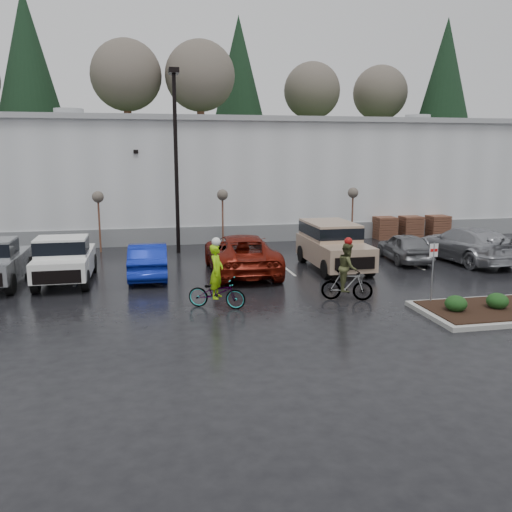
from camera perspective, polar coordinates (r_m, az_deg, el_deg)
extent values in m
plane|color=black|center=(17.88, 7.48, -6.12)|extent=(120.00, 120.00, 0.00)
cube|color=silver|center=(38.57, -3.29, 8.40)|extent=(60.00, 15.00, 7.00)
cube|color=slate|center=(31.45, -1.18, 2.34)|extent=(60.00, 0.12, 1.00)
cube|color=#999B9E|center=(38.58, -3.35, 13.68)|extent=(60.50, 15.50, 0.30)
cube|color=#1D3817|center=(61.42, -6.53, 8.84)|extent=(80.00, 25.00, 6.00)
cylinder|color=black|center=(28.17, -8.40, 9.39)|extent=(0.20, 0.20, 9.00)
cube|color=black|center=(28.42, -8.67, 18.70)|extent=(0.50, 1.00, 0.25)
cylinder|color=#553022|center=(29.45, -16.15, 3.08)|extent=(0.10, 0.10, 2.80)
sphere|color=#534C42|center=(29.29, -16.31, 5.99)|extent=(0.60, 0.60, 0.60)
cylinder|color=#553022|center=(29.66, -3.52, 3.55)|extent=(0.10, 0.10, 2.80)
sphere|color=#534C42|center=(29.51, -3.55, 6.44)|extent=(0.60, 0.60, 0.60)
cylinder|color=#553022|center=(31.61, 10.09, 3.86)|extent=(0.10, 0.10, 2.80)
sphere|color=#534C42|center=(31.47, 10.18, 6.57)|extent=(0.60, 0.60, 0.60)
cube|color=#553022|center=(33.61, 13.38, 2.90)|extent=(1.20, 1.20, 1.35)
cube|color=#553022|center=(34.37, 15.95, 2.95)|extent=(1.20, 1.20, 1.35)
cube|color=#553022|center=(35.24, 18.55, 2.99)|extent=(1.20, 1.20, 1.35)
ellipsoid|color=#133714|center=(18.60, 20.30, -4.72)|extent=(0.70, 0.70, 0.52)
ellipsoid|color=#133714|center=(19.43, 24.07, -4.34)|extent=(0.70, 0.70, 0.52)
cylinder|color=gray|center=(19.33, 18.06, -1.90)|extent=(0.05, 0.05, 2.20)
cube|color=white|center=(19.17, 18.21, 0.58)|extent=(0.30, 0.02, 0.45)
cube|color=red|center=(19.16, 18.23, 0.58)|extent=(0.26, 0.02, 0.10)
imported|color=#0D1D90|center=(23.20, -11.28, -0.40)|extent=(1.67, 4.49, 1.46)
imported|color=maroon|center=(23.56, -1.59, 0.26)|extent=(3.01, 6.18, 1.69)
imported|color=slate|center=(26.97, 15.38, 0.91)|extent=(2.03, 4.20, 1.38)
imported|color=#A3A4AA|center=(27.83, 21.22, 1.17)|extent=(2.94, 6.02, 1.69)
imported|color=#3F3F44|center=(18.37, -4.14, -3.88)|extent=(2.10, 1.46, 1.05)
imported|color=#8ED60B|center=(18.20, -4.18, -1.62)|extent=(0.68, 0.79, 1.83)
sphere|color=silver|center=(18.01, -4.22, 1.49)|extent=(0.30, 0.30, 0.30)
imported|color=#3F3F44|center=(19.51, 9.55, -3.06)|extent=(1.82, 1.06, 1.09)
imported|color=#424726|center=(19.36, 9.61, -1.15)|extent=(0.71, 0.94, 1.72)
sphere|color=#990C0C|center=(19.19, 9.70, 1.53)|extent=(0.28, 0.28, 0.28)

